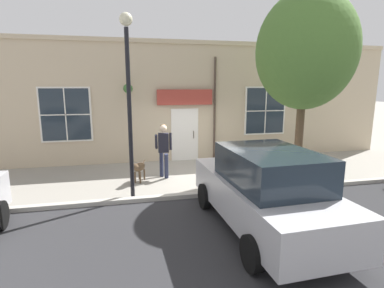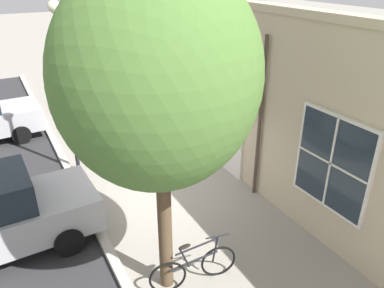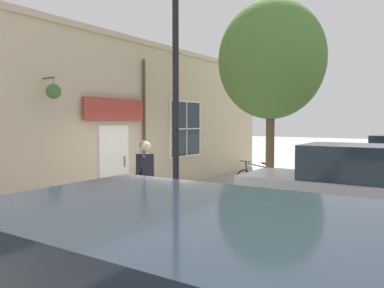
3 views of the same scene
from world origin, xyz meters
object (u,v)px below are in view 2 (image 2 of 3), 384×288
(pedestrian_walking, at_px, (143,139))
(dog_on_leash, at_px, (125,149))
(leaning_bicycle, at_px, (194,267))
(street_tree_by_curb, at_px, (155,86))
(street_lamp, at_px, (63,66))

(pedestrian_walking, distance_m, dog_on_leash, 1.08)
(pedestrian_walking, bearing_deg, dog_on_leash, -70.01)
(dog_on_leash, xyz_separation_m, leaning_bicycle, (0.47, 5.18, -0.09))
(pedestrian_walking, distance_m, street_tree_by_curb, 5.13)
(dog_on_leash, distance_m, street_tree_by_curb, 6.08)
(pedestrian_walking, distance_m, street_lamp, 2.83)
(pedestrian_walking, xyz_separation_m, street_tree_by_curb, (1.29, 4.09, 2.82))
(street_tree_by_curb, height_order, leaning_bicycle, street_tree_by_curb)
(dog_on_leash, bearing_deg, pedestrian_walking, 109.99)
(pedestrian_walking, height_order, street_lamp, street_lamp)
(street_tree_by_curb, height_order, street_lamp, street_tree_by_curb)
(pedestrian_walking, xyz_separation_m, leaning_bicycle, (0.78, 4.35, -0.71))
(street_tree_by_curb, bearing_deg, pedestrian_walking, -107.54)
(street_tree_by_curb, relative_size, leaning_bicycle, 3.31)
(leaning_bicycle, bearing_deg, street_tree_by_curb, -26.52)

